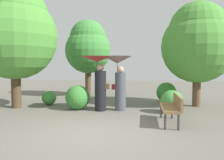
# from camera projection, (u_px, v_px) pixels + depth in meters

# --- Properties ---
(ground_plane) EXTENTS (40.00, 40.00, 0.00)m
(ground_plane) POSITION_uv_depth(u_px,v_px,m) (94.00, 132.00, 5.72)
(ground_plane) COLOR #6B665B
(person_left) EXTENTS (1.18, 1.18, 2.02)m
(person_left) POSITION_uv_depth(u_px,v_px,m) (99.00, 74.00, 8.41)
(person_left) COLOR black
(person_left) RESTS_ON ground
(person_right) EXTENTS (1.06, 1.06, 2.03)m
(person_right) POSITION_uv_depth(u_px,v_px,m) (119.00, 74.00, 8.47)
(person_right) COLOR #474C56
(person_right) RESTS_ON ground
(park_bench) EXTENTS (0.49, 1.50, 0.83)m
(park_bench) POSITION_uv_depth(u_px,v_px,m) (172.00, 106.00, 6.55)
(park_bench) COLOR #38383D
(park_bench) RESTS_ON ground
(tree_near_left) EXTENTS (2.48, 2.48, 4.16)m
(tree_near_left) POSITION_uv_depth(u_px,v_px,m) (88.00, 47.00, 12.37)
(tree_near_left) COLOR brown
(tree_near_left) RESTS_ON ground
(tree_near_right) EXTENTS (2.92, 2.92, 4.26)m
(tree_near_right) POSITION_uv_depth(u_px,v_px,m) (198.00, 42.00, 9.21)
(tree_near_right) COLOR brown
(tree_near_right) RESTS_ON ground
(tree_mid_left) EXTENTS (3.31, 3.31, 4.85)m
(tree_mid_left) POSITION_uv_depth(u_px,v_px,m) (15.00, 31.00, 8.88)
(tree_mid_left) COLOR #4C3823
(tree_mid_left) RESTS_ON ground
(bush_path_left) EXTENTS (0.93, 0.93, 0.93)m
(bush_path_left) POSITION_uv_depth(u_px,v_px,m) (78.00, 97.00, 8.67)
(bush_path_left) COLOR #387F33
(bush_path_left) RESTS_ON ground
(bush_path_right) EXTENTS (0.61, 0.61, 0.61)m
(bush_path_right) POSITION_uv_depth(u_px,v_px,m) (49.00, 98.00, 9.70)
(bush_path_right) COLOR #428C3D
(bush_path_right) RESTS_ON ground
(bush_behind_bench) EXTENTS (0.91, 0.91, 0.91)m
(bush_behind_bench) POSITION_uv_depth(u_px,v_px,m) (166.00, 92.00, 10.41)
(bush_behind_bench) COLOR #387F33
(bush_behind_bench) RESTS_ON ground
(bush_far_side) EXTENTS (0.81, 0.81, 0.81)m
(bush_far_side) POSITION_uv_depth(u_px,v_px,m) (172.00, 101.00, 8.06)
(bush_far_side) COLOR #428C3D
(bush_far_side) RESTS_ON ground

